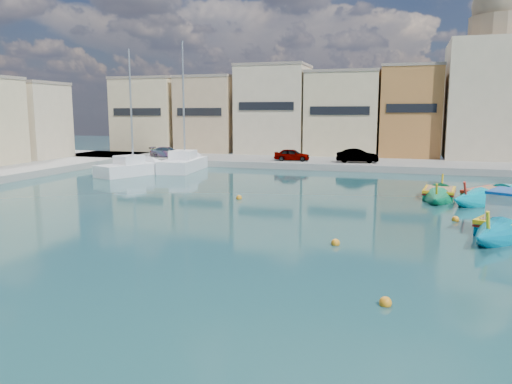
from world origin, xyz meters
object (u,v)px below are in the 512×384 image
at_px(church_block, 498,83).
at_px(yacht_north, 190,163).
at_px(yacht_midnorth, 146,168).
at_px(luzzu_turquoise_cabin, 511,224).
at_px(luzzu_green, 439,195).
at_px(luzzu_cyan_mid, 491,197).

relative_size(church_block, yacht_north, 1.51).
relative_size(church_block, yacht_midnorth, 1.66).
height_order(luzzu_turquoise_cabin, luzzu_green, luzzu_turquoise_cabin).
bearing_deg(church_block, yacht_north, -154.12).
bearing_deg(luzzu_turquoise_cabin, yacht_north, 141.90).
relative_size(luzzu_turquoise_cabin, yacht_north, 0.75).
relative_size(church_block, luzzu_cyan_mid, 2.26).
distance_m(church_block, luzzu_green, 26.81).
bearing_deg(luzzu_cyan_mid, yacht_north, 156.54).
bearing_deg(luzzu_green, yacht_midnorth, 166.21).
xyz_separation_m(church_block, yacht_midnorth, (-30.76, -18.74, -7.95)).
height_order(luzzu_cyan_mid, luzzu_green, luzzu_cyan_mid).
relative_size(luzzu_green, yacht_midnorth, 0.62).
distance_m(church_block, yacht_north, 32.80).
bearing_deg(yacht_midnorth, church_block, 31.36).
bearing_deg(yacht_north, luzzu_cyan_mid, -23.46).
height_order(church_block, luzzu_turquoise_cabin, church_block).
distance_m(luzzu_turquoise_cabin, yacht_midnorth, 30.52).
xyz_separation_m(church_block, luzzu_green, (-6.54, -24.69, -8.17)).
bearing_deg(luzzu_turquoise_cabin, luzzu_green, 106.96).
xyz_separation_m(church_block, yacht_north, (-28.64, -13.89, -7.91)).
bearing_deg(yacht_midnorth, luzzu_green, -13.79).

